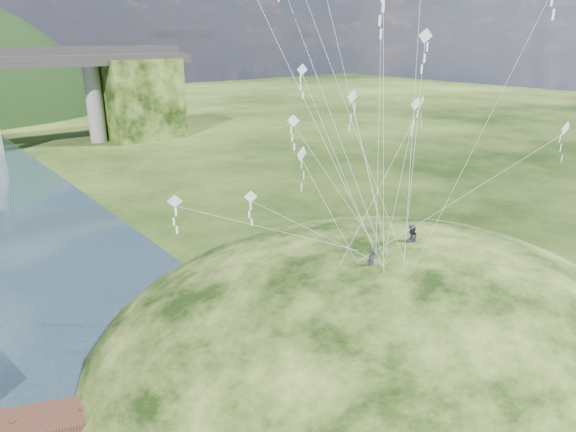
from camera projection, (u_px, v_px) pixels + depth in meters
ground at (300, 404)px, 24.55m from camera, size 320.00×320.00×0.00m
grass_hill at (380, 351)px, 31.20m from camera, size 36.00×32.00×13.00m
wooden_dock at (148, 400)px, 24.14m from camera, size 13.20×6.96×0.96m
kite_flyers at (402, 231)px, 29.79m from camera, size 5.33×1.58×1.96m
kite_swarm at (332, 40)px, 27.37m from camera, size 18.69×17.66×21.33m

